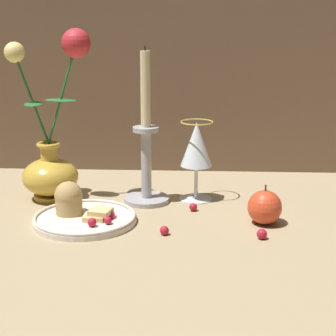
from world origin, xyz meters
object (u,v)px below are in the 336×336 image
at_px(vase, 52,152).
at_px(candlestick, 147,155).
at_px(plate_with_pastries, 81,213).
at_px(wine_glass, 196,148).
at_px(apple_beside_vase, 265,207).

xyz_separation_m(vase, candlestick, (0.21, -0.01, -0.00)).
bearing_deg(candlestick, plate_with_pastries, -133.67).
distance_m(vase, plate_with_pastries, 0.19).
xyz_separation_m(wine_glass, apple_beside_vase, (0.13, -0.14, -0.08)).
height_order(vase, candlestick, vase).
bearing_deg(plate_with_pastries, apple_beside_vase, 0.88).
distance_m(vase, apple_beside_vase, 0.47).
bearing_deg(plate_with_pastries, vase, 122.46).
bearing_deg(apple_beside_vase, wine_glass, 133.02).
relative_size(wine_glass, apple_beside_vase, 2.21).
xyz_separation_m(vase, wine_glass, (0.32, 0.01, 0.01)).
distance_m(candlestick, apple_beside_vase, 0.28).
bearing_deg(plate_with_pastries, candlestick, 46.33).
height_order(vase, wine_glass, vase).
bearing_deg(apple_beside_vase, vase, 163.52).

